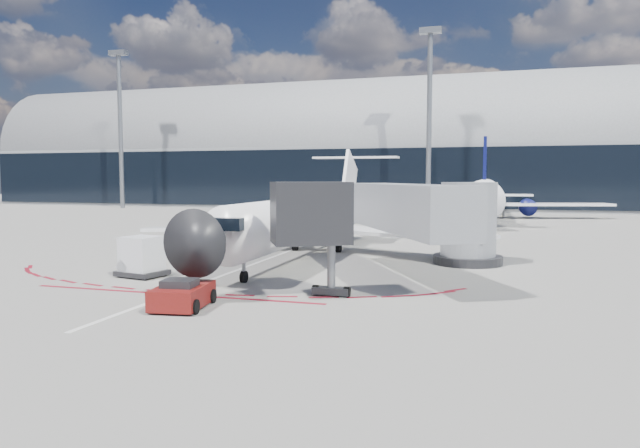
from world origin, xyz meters
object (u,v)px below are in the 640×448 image
(pushback_tug, at_px, (182,295))
(uld_container, at_px, (142,257))
(regional_jet, at_px, (311,217))
(ramp_worker, at_px, (194,270))

(pushback_tug, height_order, uld_container, uld_container)
(regional_jet, relative_size, pushback_tug, 6.46)
(regional_jet, distance_m, ramp_worker, 12.84)
(pushback_tug, relative_size, ramp_worker, 2.77)
(regional_jet, relative_size, ramp_worker, 17.89)
(pushback_tug, relative_size, uld_container, 1.82)
(regional_jet, distance_m, pushback_tug, 16.48)
(regional_jet, height_order, uld_container, regional_jet)
(ramp_worker, height_order, uld_container, uld_container)
(pushback_tug, distance_m, uld_container, 8.00)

